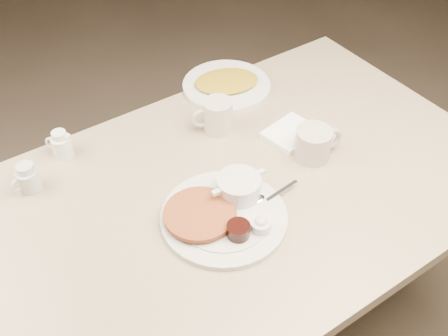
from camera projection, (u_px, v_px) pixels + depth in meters
diner_table at (228, 233)px, 1.53m from camera, size 1.50×0.90×0.75m
main_plate at (224, 210)px, 1.34m from camera, size 0.39×0.33×0.07m
coffee_mug_near at (314, 143)px, 1.48m from camera, size 0.15×0.12×0.09m
napkin at (291, 133)px, 1.57m from camera, size 0.16×0.14×0.02m
coffee_mug_far at (217, 116)px, 1.56m from camera, size 0.13×0.11×0.10m
creamer_left at (28, 178)px, 1.40m from camera, size 0.09×0.06×0.08m
creamer_right at (61, 144)px, 1.49m from camera, size 0.07×0.08×0.08m
hash_plate at (227, 84)px, 1.74m from camera, size 0.37×0.37×0.04m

